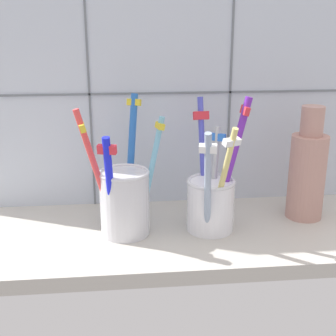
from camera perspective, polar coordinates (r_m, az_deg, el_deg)
The scene contains 5 objects.
counter_slab at distance 65.18cm, azimuth 0.01°, elevation -8.61°, with size 64.00×22.00×2.00cm, color #BCB7AD.
tile_wall_back at distance 70.59cm, azimuth -0.99°, elevation 11.76°, with size 64.00×2.20×45.00cm.
toothbrush_cup_left at distance 62.50cm, azimuth -5.46°, elevation -3.66°, with size 11.86×11.02×18.43cm.
toothbrush_cup_right at distance 63.62cm, azimuth 5.44°, elevation -3.68°, with size 8.57×13.18×18.75cm.
ceramic_vase at distance 69.68cm, azimuth 16.98°, elevation -0.34°, with size 5.29×5.29×16.73cm.
Camera 1 is at (-5.85, -57.92, 30.32)cm, focal length 48.91 mm.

